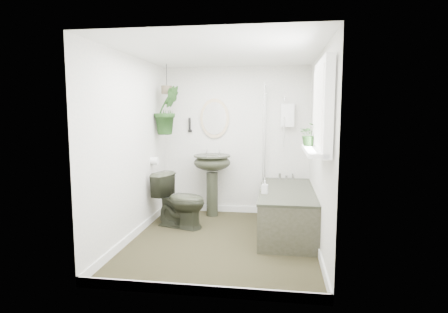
# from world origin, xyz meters

# --- Properties ---
(floor) EXTENTS (2.30, 2.80, 0.02)m
(floor) POSITION_xyz_m (0.00, 0.00, -0.01)
(floor) COLOR black
(floor) RESTS_ON ground
(ceiling) EXTENTS (2.30, 2.80, 0.02)m
(ceiling) POSITION_xyz_m (0.00, 0.00, 2.31)
(ceiling) COLOR white
(ceiling) RESTS_ON ground
(wall_back) EXTENTS (2.30, 0.02, 2.30)m
(wall_back) POSITION_xyz_m (0.00, 1.41, 1.15)
(wall_back) COLOR silver
(wall_back) RESTS_ON ground
(wall_front) EXTENTS (2.30, 0.02, 2.30)m
(wall_front) POSITION_xyz_m (0.00, -1.41, 1.15)
(wall_front) COLOR silver
(wall_front) RESTS_ON ground
(wall_left) EXTENTS (0.02, 2.80, 2.30)m
(wall_left) POSITION_xyz_m (-1.16, 0.00, 1.15)
(wall_left) COLOR silver
(wall_left) RESTS_ON ground
(wall_right) EXTENTS (0.02, 2.80, 2.30)m
(wall_right) POSITION_xyz_m (1.16, 0.00, 1.15)
(wall_right) COLOR silver
(wall_right) RESTS_ON ground
(skirting) EXTENTS (2.30, 2.80, 0.10)m
(skirting) POSITION_xyz_m (0.00, 0.00, 0.05)
(skirting) COLOR white
(skirting) RESTS_ON floor
(bathtub) EXTENTS (0.72, 1.72, 0.58)m
(bathtub) POSITION_xyz_m (0.80, 0.50, 0.29)
(bathtub) COLOR #2A2D20
(bathtub) RESTS_ON floor
(bath_screen) EXTENTS (0.04, 0.72, 1.40)m
(bath_screen) POSITION_xyz_m (0.47, 0.99, 1.28)
(bath_screen) COLOR silver
(bath_screen) RESTS_ON bathtub
(shower_box) EXTENTS (0.20, 0.10, 0.35)m
(shower_box) POSITION_xyz_m (0.80, 1.34, 1.55)
(shower_box) COLOR white
(shower_box) RESTS_ON wall_back
(oval_mirror) EXTENTS (0.46, 0.03, 0.62)m
(oval_mirror) POSITION_xyz_m (-0.33, 1.37, 1.50)
(oval_mirror) COLOR #CBB28B
(oval_mirror) RESTS_ON wall_back
(wall_sconce) EXTENTS (0.04, 0.04, 0.22)m
(wall_sconce) POSITION_xyz_m (-0.73, 1.36, 1.40)
(wall_sconce) COLOR black
(wall_sconce) RESTS_ON wall_back
(toilet_roll_holder) EXTENTS (0.11, 0.11, 0.11)m
(toilet_roll_holder) POSITION_xyz_m (-1.10, 0.70, 0.90)
(toilet_roll_holder) COLOR white
(toilet_roll_holder) RESTS_ON wall_left
(window_recess) EXTENTS (0.08, 1.00, 0.90)m
(window_recess) POSITION_xyz_m (1.09, -0.70, 1.65)
(window_recess) COLOR white
(window_recess) RESTS_ON wall_right
(window_sill) EXTENTS (0.18, 1.00, 0.04)m
(window_sill) POSITION_xyz_m (1.02, -0.70, 1.23)
(window_sill) COLOR white
(window_sill) RESTS_ON wall_right
(window_blinds) EXTENTS (0.01, 0.86, 0.76)m
(window_blinds) POSITION_xyz_m (1.04, -0.70, 1.65)
(window_blinds) COLOR white
(window_blinds) RESTS_ON wall_right
(toilet) EXTENTS (0.83, 0.62, 0.75)m
(toilet) POSITION_xyz_m (-0.67, 0.52, 0.38)
(toilet) COLOR #2A2D20
(toilet) RESTS_ON floor
(pedestal_sink) EXTENTS (0.63, 0.56, 0.95)m
(pedestal_sink) POSITION_xyz_m (-0.33, 1.13, 0.48)
(pedestal_sink) COLOR #2A2D20
(pedestal_sink) RESTS_ON floor
(sill_plant) EXTENTS (0.23, 0.21, 0.24)m
(sill_plant) POSITION_xyz_m (1.00, -0.40, 1.37)
(sill_plant) COLOR black
(sill_plant) RESTS_ON window_sill
(hanging_plant) EXTENTS (0.50, 0.50, 0.72)m
(hanging_plant) POSITION_xyz_m (-0.97, 0.95, 1.63)
(hanging_plant) COLOR black
(hanging_plant) RESTS_ON ceiling
(soap_bottle) EXTENTS (0.08, 0.08, 0.17)m
(soap_bottle) POSITION_xyz_m (0.51, 0.22, 0.66)
(soap_bottle) COLOR #312324
(soap_bottle) RESTS_ON bathtub
(hanging_pot) EXTENTS (0.16, 0.16, 0.12)m
(hanging_pot) POSITION_xyz_m (-0.97, 0.95, 1.93)
(hanging_pot) COLOR brown
(hanging_pot) RESTS_ON ceiling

